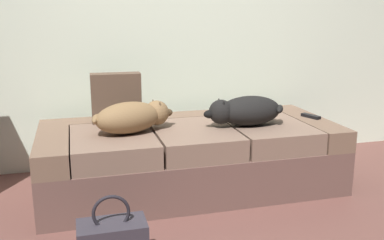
{
  "coord_description": "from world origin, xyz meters",
  "views": [
    {
      "loc": [
        -0.74,
        -1.74,
        1.18
      ],
      "look_at": [
        0.0,
        0.97,
        0.49
      ],
      "focal_mm": 40.84,
      "sensor_mm": 36.0,
      "label": 1
    }
  ],
  "objects_px": {
    "dog_dark": "(245,111)",
    "dog_tan": "(133,117)",
    "couch": "(190,157)",
    "tv_remote": "(311,116)",
    "throw_pillow": "(116,98)"
  },
  "relations": [
    {
      "from": "dog_tan",
      "to": "throw_pillow",
      "type": "distance_m",
      "value": 0.32
    },
    {
      "from": "couch",
      "to": "tv_remote",
      "type": "distance_m",
      "value": 0.93
    },
    {
      "from": "dog_tan",
      "to": "tv_remote",
      "type": "relative_size",
      "value": 3.75
    },
    {
      "from": "couch",
      "to": "dog_tan",
      "type": "bearing_deg",
      "value": -170.46
    },
    {
      "from": "dog_dark",
      "to": "throw_pillow",
      "type": "height_order",
      "value": "throw_pillow"
    },
    {
      "from": "couch",
      "to": "dog_dark",
      "type": "distance_m",
      "value": 0.49
    },
    {
      "from": "dog_dark",
      "to": "dog_tan",
      "type": "bearing_deg",
      "value": 177.66
    },
    {
      "from": "couch",
      "to": "tv_remote",
      "type": "relative_size",
      "value": 13.25
    },
    {
      "from": "dog_dark",
      "to": "tv_remote",
      "type": "distance_m",
      "value": 0.56
    },
    {
      "from": "dog_dark",
      "to": "tv_remote",
      "type": "bearing_deg",
      "value": 8.33
    },
    {
      "from": "tv_remote",
      "to": "throw_pillow",
      "type": "bearing_deg",
      "value": 149.59
    },
    {
      "from": "throw_pillow",
      "to": "dog_dark",
      "type": "bearing_deg",
      "value": -22.29
    },
    {
      "from": "tv_remote",
      "to": "couch",
      "type": "bearing_deg",
      "value": 159.19
    },
    {
      "from": "throw_pillow",
      "to": "dog_tan",
      "type": "bearing_deg",
      "value": -76.37
    },
    {
      "from": "dog_dark",
      "to": "throw_pillow",
      "type": "xyz_separation_m",
      "value": [
        -0.82,
        0.34,
        0.07
      ]
    }
  ]
}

